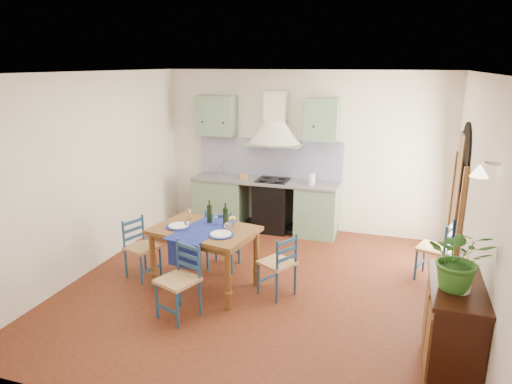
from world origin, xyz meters
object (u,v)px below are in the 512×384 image
at_px(chair_near, 180,280).
at_px(sideboard, 453,325).
at_px(dining_table, 204,236).
at_px(potted_plant, 460,258).

bearing_deg(chair_near, sideboard, -2.39).
bearing_deg(dining_table, potted_plant, -18.45).
relative_size(chair_near, sideboard, 0.85).
relative_size(dining_table, potted_plant, 2.38).
xyz_separation_m(sideboard, potted_plant, (-0.02, -0.10, 0.73)).
distance_m(chair_near, potted_plant, 3.03).
height_order(chair_near, potted_plant, potted_plant).
relative_size(dining_table, chair_near, 1.61).
xyz_separation_m(chair_near, sideboard, (2.94, -0.12, 0.05)).
relative_size(chair_near, potted_plant, 1.48).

